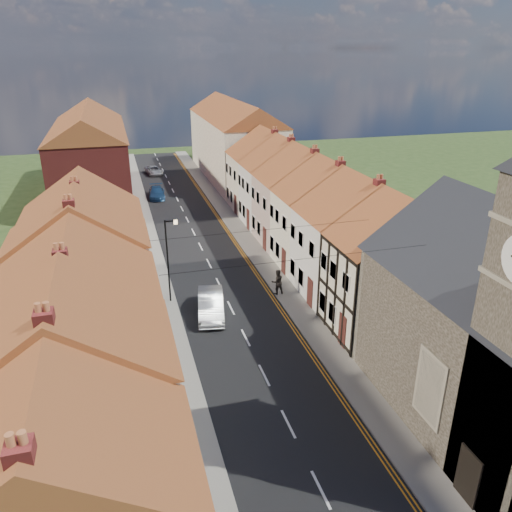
# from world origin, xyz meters

# --- Properties ---
(road) EXTENTS (7.00, 90.00, 0.02)m
(road) POSITION_xyz_m (0.00, 30.00, 0.01)
(road) COLOR black
(road) RESTS_ON ground
(pavement_left) EXTENTS (1.80, 90.00, 0.12)m
(pavement_left) POSITION_xyz_m (-4.40, 30.00, 0.06)
(pavement_left) COLOR gray
(pavement_left) RESTS_ON ground
(pavement_right) EXTENTS (1.80, 90.00, 0.12)m
(pavement_right) POSITION_xyz_m (4.40, 30.00, 0.06)
(pavement_right) COLOR gray
(pavement_right) RESTS_ON ground
(cottage_r_tudor) EXTENTS (8.30, 5.20, 9.00)m
(cottage_r_tudor) POSITION_xyz_m (9.27, 12.70, 4.47)
(cottage_r_tudor) COLOR white
(cottage_r_tudor) RESTS_ON ground
(cottage_r_white_near) EXTENTS (8.30, 6.00, 9.00)m
(cottage_r_white_near) POSITION_xyz_m (9.30, 18.10, 4.47)
(cottage_r_white_near) COLOR beige
(cottage_r_white_near) RESTS_ON ground
(cottage_r_cream_mid) EXTENTS (8.30, 5.20, 9.00)m
(cottage_r_cream_mid) POSITION_xyz_m (9.30, 23.50, 4.48)
(cottage_r_cream_mid) COLOR white
(cottage_r_cream_mid) RESTS_ON ground
(cottage_r_pink) EXTENTS (8.30, 6.00, 9.00)m
(cottage_r_pink) POSITION_xyz_m (9.30, 28.90, 4.47)
(cottage_r_pink) COLOR beige
(cottage_r_pink) RESTS_ON ground
(cottage_r_white_far) EXTENTS (8.30, 5.20, 9.00)m
(cottage_r_white_far) POSITION_xyz_m (9.30, 34.30, 4.48)
(cottage_r_white_far) COLOR beige
(cottage_r_white_far) RESTS_ON ground
(cottage_r_cream_far) EXTENTS (8.30, 6.00, 9.00)m
(cottage_r_cream_far) POSITION_xyz_m (9.30, 39.70, 4.47)
(cottage_r_cream_far) COLOR white
(cottage_r_cream_far) RESTS_ON ground
(cottage_l_brick_near) EXTENTS (8.30, 5.70, 8.80)m
(cottage_l_brick_near) POSITION_xyz_m (-9.30, -0.25, 4.37)
(cottage_l_brick_near) COLOR maroon
(cottage_l_brick_near) RESTS_ON ground
(cottage_l_cream) EXTENTS (8.30, 6.30, 9.10)m
(cottage_l_cream) POSITION_xyz_m (-9.30, 5.55, 4.52)
(cottage_l_cream) COLOR white
(cottage_l_cream) RESTS_ON ground
(cottage_l_white) EXTENTS (8.30, 6.90, 8.80)m
(cottage_l_white) POSITION_xyz_m (-9.30, 11.95, 4.37)
(cottage_l_white) COLOR beige
(cottage_l_white) RESTS_ON ground
(cottage_l_brick_mid) EXTENTS (8.30, 5.70, 9.10)m
(cottage_l_brick_mid) POSITION_xyz_m (-9.30, 18.05, 4.53)
(cottage_l_brick_mid) COLOR beige
(cottage_l_brick_mid) RESTS_ON ground
(cottage_l_pink) EXTENTS (8.30, 6.30, 8.80)m
(cottage_l_pink) POSITION_xyz_m (-9.30, 23.85, 4.37)
(cottage_l_pink) COLOR beige
(cottage_l_pink) RESTS_ON ground
(block_right_far) EXTENTS (8.30, 24.20, 10.50)m
(block_right_far) POSITION_xyz_m (9.30, 55.00, 5.29)
(block_right_far) COLOR white
(block_right_far) RESTS_ON ground
(block_left_far) EXTENTS (8.30, 24.20, 10.50)m
(block_left_far) POSITION_xyz_m (-9.30, 50.00, 5.29)
(block_left_far) COLOR maroon
(block_left_far) RESTS_ON ground
(lamppost) EXTENTS (0.88, 0.15, 6.00)m
(lamppost) POSITION_xyz_m (-3.81, 20.00, 3.54)
(lamppost) COLOR black
(lamppost) RESTS_ON pavement_left
(car_mid) EXTENTS (2.43, 4.95, 1.56)m
(car_mid) POSITION_xyz_m (-1.50, 17.43, 0.78)
(car_mid) COLOR #ABAFB3
(car_mid) RESTS_ON ground
(car_far) EXTENTS (2.09, 4.58, 1.30)m
(car_far) POSITION_xyz_m (-2.24, 47.25, 0.65)
(car_far) COLOR navy
(car_far) RESTS_ON ground
(car_distant) EXTENTS (2.57, 4.42, 1.16)m
(car_distant) POSITION_xyz_m (-1.50, 59.45, 0.58)
(car_distant) COLOR #A2A4A9
(car_distant) RESTS_ON ground
(pedestrian_left) EXTENTS (0.65, 0.45, 1.72)m
(pedestrian_left) POSITION_xyz_m (-5.09, 3.09, 0.98)
(pedestrian_left) COLOR black
(pedestrian_left) RESTS_ON pavement_left
(pedestrian_right) EXTENTS (0.93, 0.73, 1.87)m
(pedestrian_right) POSITION_xyz_m (3.70, 19.01, 1.06)
(pedestrian_right) COLOR black
(pedestrian_right) RESTS_ON pavement_right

